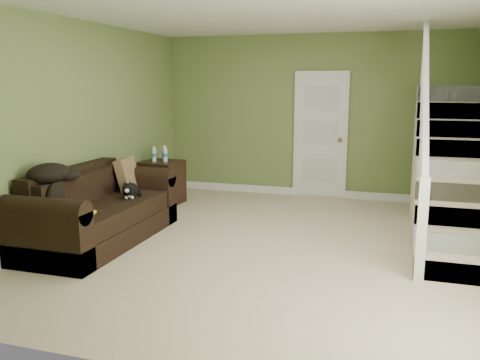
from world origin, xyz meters
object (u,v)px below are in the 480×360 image
Objects in this scene: side_table at (162,182)px; cat at (130,190)px; sofa at (97,214)px; banana at (93,213)px.

cat is (0.35, -1.60, 0.22)m from side_table.
sofa is 0.48m from cat.
sofa is at bearing 108.45° from banana.
sofa is at bearing -141.86° from cat.
side_table is at bearing 84.95° from cat.
sofa is 12.63× the size of banana.
banana is at bearing -60.63° from sofa.
cat is at bearing 55.57° from sofa.
banana is at bearing -80.69° from side_table.
sofa is 4.57× the size of cat.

